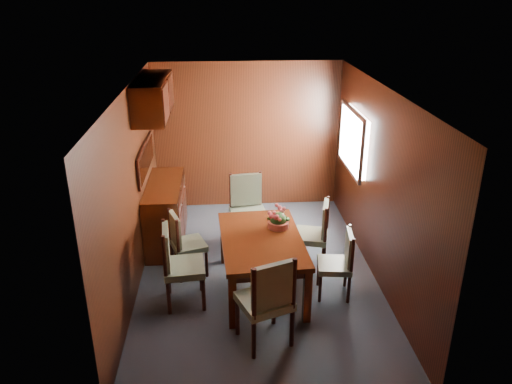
{
  "coord_description": "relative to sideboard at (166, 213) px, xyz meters",
  "views": [
    {
      "loc": [
        -0.42,
        -5.57,
        3.51
      ],
      "look_at": [
        0.0,
        0.26,
        1.05
      ],
      "focal_mm": 35.0,
      "sensor_mm": 36.0,
      "label": 1
    }
  ],
  "objects": [
    {
      "name": "dining_table",
      "position": [
        1.27,
        -1.34,
        0.16
      ],
      "size": [
        1.03,
        1.57,
        0.71
      ],
      "rotation": [
        0.0,
        0.0,
        0.05
      ],
      "color": "black",
      "rests_on": "ground"
    },
    {
      "name": "chair_left_near",
      "position": [
        0.28,
        -1.55,
        0.11
      ],
      "size": [
        0.5,
        0.52,
        1.0
      ],
      "rotation": [
        0.0,
        0.0,
        -1.47
      ],
      "color": "black",
      "rests_on": "ground"
    },
    {
      "name": "chair_right_far",
      "position": [
        2.04,
        -0.83,
        0.07
      ],
      "size": [
        0.52,
        0.54,
        0.93
      ],
      "rotation": [
        0.0,
        0.0,
        1.31
      ],
      "color": "black",
      "rests_on": "ground"
    },
    {
      "name": "chair_right_near",
      "position": [
        2.2,
        -1.52,
        0.02
      ],
      "size": [
        0.44,
        0.45,
        0.85
      ],
      "rotation": [
        0.0,
        0.0,
        1.44
      ],
      "color": "black",
      "rests_on": "ground"
    },
    {
      "name": "room_shell",
      "position": [
        1.15,
        -0.67,
        1.18
      ],
      "size": [
        3.06,
        4.52,
        2.41
      ],
      "color": "black",
      "rests_on": "ground"
    },
    {
      "name": "chair_head",
      "position": [
        1.25,
        -2.38,
        0.13
      ],
      "size": [
        0.64,
        0.62,
        1.05
      ],
      "rotation": [
        0.0,
        0.0,
        0.37
      ],
      "color": "black",
      "rests_on": "ground"
    },
    {
      "name": "ground",
      "position": [
        1.25,
        -1.0,
        -0.45
      ],
      "size": [
        4.5,
        4.5,
        0.0
      ],
      "primitive_type": "plane",
      "color": "#323B45",
      "rests_on": "ground"
    },
    {
      "name": "chair_foot",
      "position": [
        1.17,
        -0.11,
        0.12
      ],
      "size": [
        0.55,
        0.53,
        1.03
      ],
      "rotation": [
        0.0,
        0.0,
        3.28
      ],
      "color": "black",
      "rests_on": "ground"
    },
    {
      "name": "flower_centerpiece",
      "position": [
        1.5,
        -1.08,
        0.4
      ],
      "size": [
        0.28,
        0.28,
        0.28
      ],
      "color": "#B84C38",
      "rests_on": "dining_table"
    },
    {
      "name": "sideboard",
      "position": [
        0.0,
        0.0,
        0.0
      ],
      "size": [
        0.48,
        1.4,
        0.9
      ],
      "primitive_type": "cube",
      "color": "black",
      "rests_on": "ground"
    },
    {
      "name": "chair_left_far",
      "position": [
        0.31,
        -0.92,
        0.04
      ],
      "size": [
        0.51,
        0.52,
        0.88
      ],
      "rotation": [
        0.0,
        0.0,
        -1.23
      ],
      "color": "black",
      "rests_on": "ground"
    }
  ]
}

